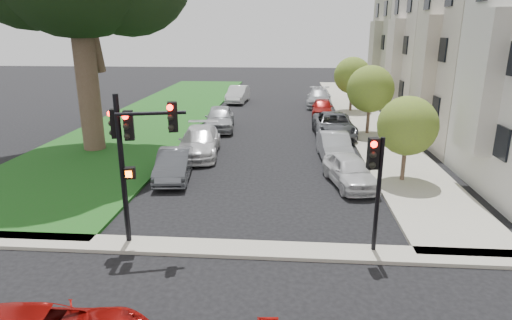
# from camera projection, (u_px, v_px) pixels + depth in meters

# --- Properties ---
(ground) EXTENTS (140.00, 140.00, 0.00)m
(ground) POSITION_uv_depth(u_px,v_px,m) (241.00, 289.00, 11.12)
(ground) COLOR black
(ground) RESTS_ON ground
(grass_strip) EXTENTS (8.00, 44.00, 0.12)m
(grass_strip) POSITION_uv_depth(u_px,v_px,m) (164.00, 113.00, 34.67)
(grass_strip) COLOR #175515
(grass_strip) RESTS_ON ground
(sidewalk_right) EXTENTS (3.50, 44.00, 0.12)m
(sidewalk_right) POSITION_uv_depth(u_px,v_px,m) (361.00, 116.00, 33.50)
(sidewalk_right) COLOR #A4A295
(sidewalk_right) RESTS_ON ground
(sidewalk_cross) EXTENTS (60.00, 1.00, 0.12)m
(sidewalk_cross) POSITION_uv_depth(u_px,v_px,m) (248.00, 249.00, 13.01)
(sidewalk_cross) COLOR #A4A295
(sidewalk_cross) RESTS_ON ground
(house_b) EXTENTS (7.70, 7.55, 15.97)m
(house_b) POSITION_uv_depth(u_px,v_px,m) (502.00, 21.00, 22.97)
(house_b) COLOR tan
(house_b) RESTS_ON ground
(house_c) EXTENTS (7.70, 7.55, 15.97)m
(house_c) POSITION_uv_depth(u_px,v_px,m) (452.00, 23.00, 30.13)
(house_c) COLOR beige
(house_c) RESTS_ON ground
(house_d) EXTENTS (7.70, 7.55, 15.97)m
(house_d) POSITION_uv_depth(u_px,v_px,m) (421.00, 25.00, 37.28)
(house_d) COLOR #9A968B
(house_d) RESTS_ON ground
(small_tree_a) EXTENTS (2.55, 2.55, 3.83)m
(small_tree_a) POSITION_uv_depth(u_px,v_px,m) (407.00, 126.00, 18.23)
(small_tree_a) COLOR #493221
(small_tree_a) RESTS_ON ground
(small_tree_b) EXTENTS (2.94, 2.94, 4.41)m
(small_tree_b) POSITION_uv_depth(u_px,v_px,m) (370.00, 89.00, 26.79)
(small_tree_b) COLOR #493221
(small_tree_b) RESTS_ON ground
(small_tree_c) EXTENTS (2.97, 2.97, 4.45)m
(small_tree_c) POSITION_uv_depth(u_px,v_px,m) (352.00, 76.00, 34.61)
(small_tree_c) COLOR #493221
(small_tree_c) RESTS_ON ground
(traffic_signal_main) EXTENTS (2.31, 0.69, 4.72)m
(traffic_signal_main) POSITION_uv_depth(u_px,v_px,m) (133.00, 144.00, 12.56)
(traffic_signal_main) COLOR black
(traffic_signal_main) RESTS_ON ground
(traffic_signal_secondary) EXTENTS (0.48, 0.38, 3.59)m
(traffic_signal_secondary) POSITION_uv_depth(u_px,v_px,m) (375.00, 174.00, 12.21)
(traffic_signal_secondary) COLOR black
(traffic_signal_secondary) RESTS_ON ground
(car_parked_0) EXTENTS (2.34, 4.17, 1.34)m
(car_parked_0) POSITION_uv_depth(u_px,v_px,m) (350.00, 171.00, 18.39)
(car_parked_0) COLOR silver
(car_parked_0) RESTS_ON ground
(car_parked_1) EXTENTS (1.69, 4.23, 1.37)m
(car_parked_1) POSITION_uv_depth(u_px,v_px,m) (334.00, 147.00, 22.13)
(car_parked_1) COLOR #999BA0
(car_parked_1) RESTS_ON ground
(car_parked_2) EXTENTS (2.56, 5.36, 1.48)m
(car_parked_2) POSITION_uv_depth(u_px,v_px,m) (334.00, 125.00, 26.94)
(car_parked_2) COLOR #3F4247
(car_parked_2) RESTS_ON ground
(car_parked_3) EXTENTS (1.82, 4.04, 1.35)m
(car_parked_3) POSITION_uv_depth(u_px,v_px,m) (322.00, 107.00, 33.48)
(car_parked_3) COLOR maroon
(car_parked_3) RESTS_ON ground
(car_parked_4) EXTENTS (2.48, 5.32, 1.50)m
(car_parked_4) POSITION_uv_depth(u_px,v_px,m) (319.00, 98.00, 37.82)
(car_parked_4) COLOR #999BA0
(car_parked_4) RESTS_ON ground
(car_parked_5) EXTENTS (1.90, 4.15, 1.32)m
(car_parked_5) POSITION_uv_depth(u_px,v_px,m) (174.00, 165.00, 19.25)
(car_parked_5) COLOR #3F4247
(car_parked_5) RESTS_ON ground
(car_parked_6) EXTENTS (2.51, 5.23, 1.47)m
(car_parked_6) POSITION_uv_depth(u_px,v_px,m) (199.00, 142.00, 22.91)
(car_parked_6) COLOR silver
(car_parked_6) RESTS_ON ground
(car_parked_7) EXTENTS (2.38, 4.86, 1.59)m
(car_parked_7) POSITION_uv_depth(u_px,v_px,m) (220.00, 118.00, 28.79)
(car_parked_7) COLOR #999BA0
(car_parked_7) RESTS_ON ground
(car_parked_9) EXTENTS (1.90, 4.70, 1.52)m
(car_parked_9) POSITION_uv_depth(u_px,v_px,m) (238.00, 94.00, 39.86)
(car_parked_9) COLOR silver
(car_parked_9) RESTS_ON ground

